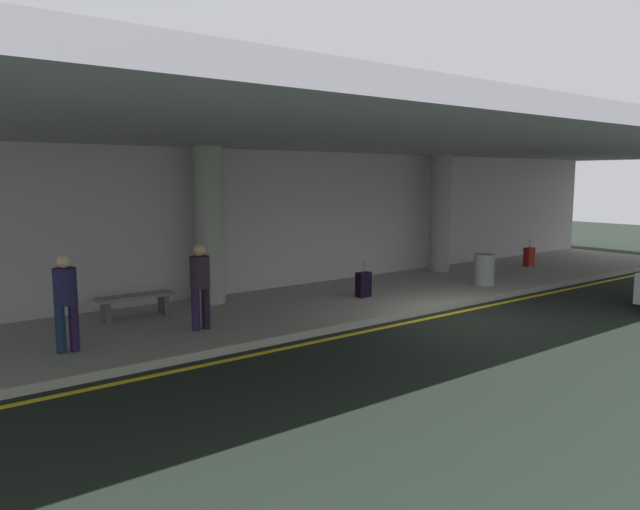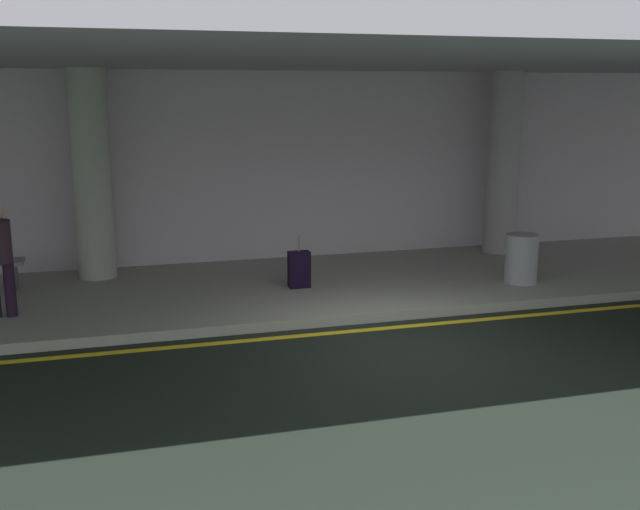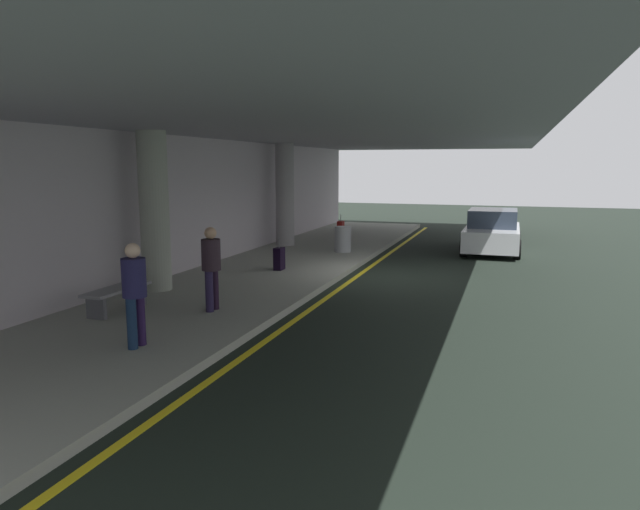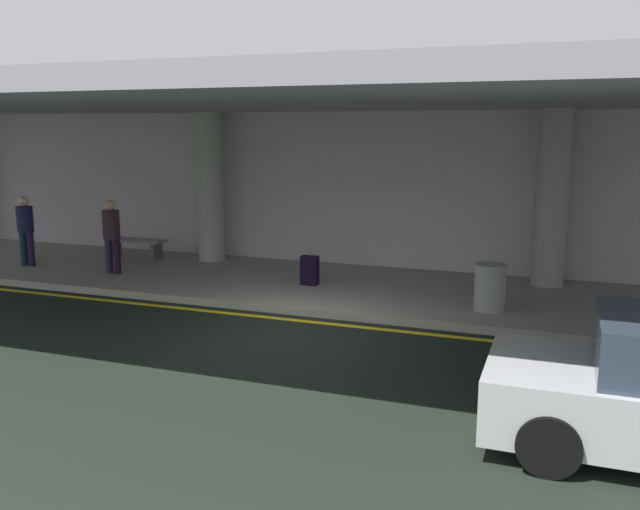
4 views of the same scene
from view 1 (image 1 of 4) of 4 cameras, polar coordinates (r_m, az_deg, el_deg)
The scene contains 13 objects.
ground_plane at distance 13.43m, azimuth 14.52°, elevation -6.09°, with size 60.00×60.00×0.00m, color black.
sidewalk at distance 15.46m, azimuth 5.45°, elevation -3.82°, with size 26.00×4.20×0.15m, color gray.
lane_stripe_yellow at distance 13.86m, azimuth 12.22°, elevation -5.58°, with size 26.00×0.14×0.01m, color yellow.
support_column_left_mid at distance 14.08m, azimuth -10.56°, elevation 2.79°, with size 0.67×0.67×3.65m, color gray.
support_column_center at distance 19.07m, azimuth 11.46°, elevation 3.95°, with size 0.67×0.67×3.65m, color gray.
ceiling_overhang at distance 14.83m, azimuth 6.97°, elevation 10.73°, with size 28.00×13.20×0.30m, color gray.
terminal_back_wall at distance 16.92m, azimuth 0.34°, elevation 3.42°, with size 26.00×0.30×3.80m, color #B3A9B1.
traveler_with_luggage at distance 10.83m, azimuth -23.26°, elevation -3.65°, with size 0.38×0.38×1.68m.
person_waiting_for_ride at distance 11.66m, azimuth -11.46°, elevation -2.44°, with size 0.38×0.38×1.68m.
suitcase_upright_primary at distance 14.71m, azimuth 4.19°, elevation -2.85°, with size 0.36×0.22×0.90m.
suitcase_upright_secondary at distance 21.01m, azimuth 19.45°, elevation -0.16°, with size 0.36×0.22×0.90m.
bench_metal at distance 13.12m, azimuth -17.34°, elevation -4.26°, with size 1.60×0.50×0.48m.
trash_bin_steel at distance 16.96m, azimuth 15.50°, elevation -1.35°, with size 0.56×0.56×0.85m, color gray.
Camera 1 is at (-10.33, -8.01, 3.08)m, focal length 33.30 mm.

